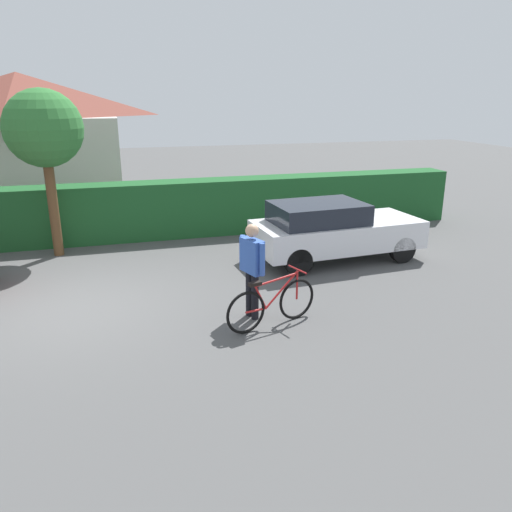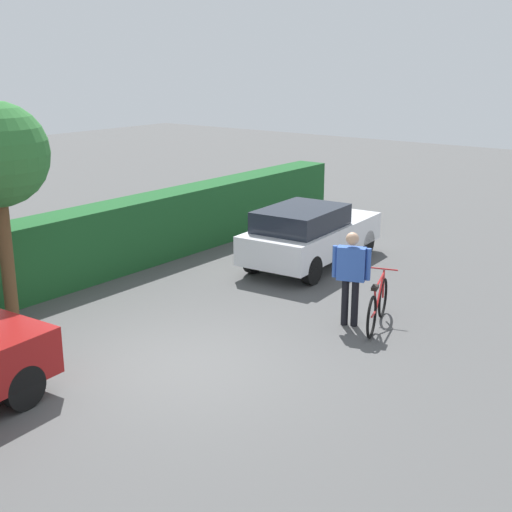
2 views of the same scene
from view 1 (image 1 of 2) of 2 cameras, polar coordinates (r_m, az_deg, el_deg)
ground_plane at (r=10.01m, az=-19.98°, el=-5.78°), size 60.00×60.00×0.00m
hedge_row at (r=14.24m, az=-19.22°, el=4.49°), size 21.80×0.90×1.55m
house_distant at (r=19.27m, az=-24.84°, el=11.81°), size 6.50×5.08×4.54m
parked_car_far at (r=12.12m, az=8.72°, el=3.00°), size 4.11×1.96×1.43m
bicycle at (r=8.65m, az=1.85°, el=-5.47°), size 1.75×0.70×0.95m
person_rider at (r=8.75m, az=-0.45°, el=-0.85°), size 0.35×0.66×1.73m
tree_kerbside at (r=12.96m, az=-23.00°, el=13.05°), size 1.81×1.81×3.99m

